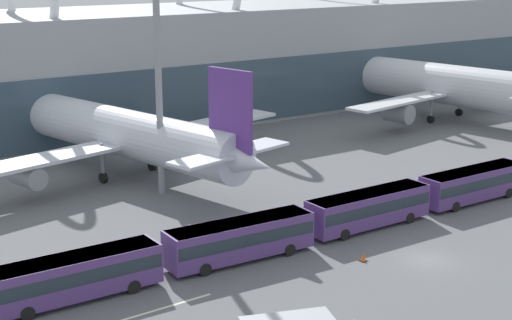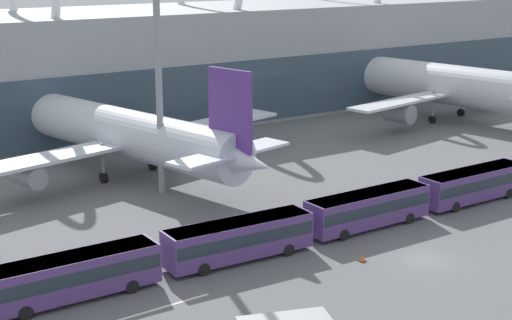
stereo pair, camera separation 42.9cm
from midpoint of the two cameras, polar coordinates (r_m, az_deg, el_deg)
ground_plane at (r=63.84m, az=12.11°, el=-7.11°), size 440.00×440.00×0.00m
terminal_building at (r=142.84m, az=10.14°, el=8.51°), size 153.30×23.48×29.45m
airliner_at_gate_near at (r=85.79m, az=-9.89°, el=1.99°), size 43.42×43.89×13.26m
airliner_at_gate_far at (r=117.43m, az=13.14°, el=5.41°), size 41.67×43.37×13.50m
shuttle_bus_0 at (r=56.36m, az=-13.28°, el=-8.11°), size 12.40×2.92×3.22m
shuttle_bus_1 at (r=61.72m, az=-1.36°, el=-5.65°), size 12.48×3.31×3.22m
shuttle_bus_2 at (r=69.59m, az=8.02°, el=-3.40°), size 12.37×2.85×3.22m
shuttle_bus_3 at (r=78.94m, az=15.36°, el=-1.60°), size 12.37×2.85×3.22m
lane_stripe_4 at (r=54.02m, az=-8.84°, el=-11.13°), size 11.56×0.63×0.01m
traffic_cone_0 at (r=62.64m, az=7.62°, el=-7.04°), size 0.58×0.58×0.61m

